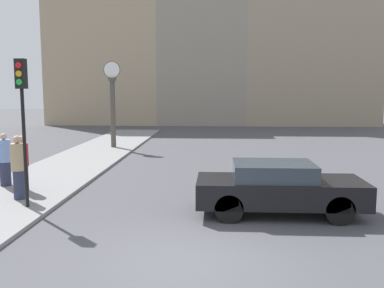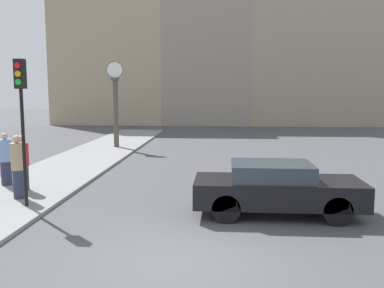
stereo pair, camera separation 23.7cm
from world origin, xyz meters
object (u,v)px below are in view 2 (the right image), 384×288
(pedestrian_tan_coat, at_px, (18,167))
(pedestrian_red_top, at_px, (23,163))
(street_clock, at_px, (116,103))
(sedan_car, at_px, (276,188))
(traffic_light_near, at_px, (21,102))
(pedestrian_blue_stripe, at_px, (6,159))

(pedestrian_tan_coat, bearing_deg, pedestrian_red_top, 109.22)
(street_clock, distance_m, pedestrian_red_top, 10.11)
(sedan_car, bearing_deg, traffic_light_near, -179.88)
(street_clock, bearing_deg, pedestrian_tan_coat, -90.18)
(traffic_light_near, height_order, street_clock, street_clock)
(sedan_car, bearing_deg, pedestrian_red_top, 166.87)
(sedan_car, xyz_separation_m, pedestrian_blue_stripe, (-8.38, 2.40, 0.23))
(pedestrian_blue_stripe, bearing_deg, pedestrian_tan_coat, -53.19)
(traffic_light_near, xyz_separation_m, street_clock, (-0.54, 11.75, -0.42))
(traffic_light_near, distance_m, pedestrian_red_top, 2.76)
(sedan_car, relative_size, traffic_light_near, 1.09)
(sedan_car, height_order, traffic_light_near, traffic_light_near)
(pedestrian_blue_stripe, height_order, pedestrian_red_top, pedestrian_red_top)
(street_clock, xyz_separation_m, pedestrian_tan_coat, (-0.03, -10.97, -1.44))
(pedestrian_blue_stripe, bearing_deg, traffic_light_near, -53.29)
(street_clock, distance_m, pedestrian_tan_coat, 11.07)
(traffic_light_near, relative_size, pedestrian_tan_coat, 2.13)
(sedan_car, xyz_separation_m, traffic_light_near, (-6.58, -0.01, 2.16))
(pedestrian_tan_coat, relative_size, pedestrian_blue_stripe, 1.07)
(street_clock, height_order, pedestrian_red_top, street_clock)
(traffic_light_near, bearing_deg, sedan_car, 0.12)
(sedan_car, relative_size, pedestrian_red_top, 2.48)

